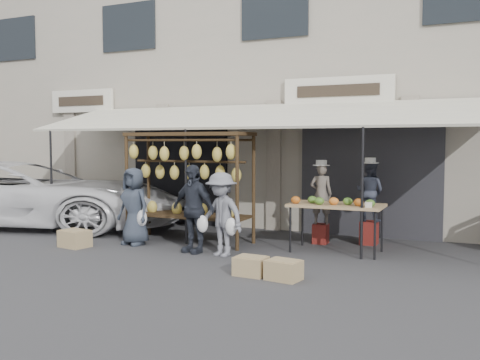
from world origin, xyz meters
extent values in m
plane|color=#2D2D30|center=(0.00, 0.00, 0.00)|extent=(90.00, 90.00, 0.00)
cube|color=gray|center=(0.00, 6.50, 3.50)|extent=(24.00, 6.00, 7.00)
cube|color=#232328|center=(2.20, 3.46, 1.25)|extent=(3.00, 0.10, 2.50)
cube|color=black|center=(-2.50, 3.46, 1.25)|extent=(2.60, 0.10, 2.50)
cube|color=silver|center=(1.50, 3.40, 3.15)|extent=(2.40, 0.10, 0.60)
cube|color=silver|center=(-5.50, 3.40, 3.15)|extent=(2.00, 0.10, 0.60)
cube|color=beige|center=(0.00, 2.30, 2.60)|extent=(10.00, 2.34, 0.63)
cylinder|color=black|center=(-4.50, 1.15, 1.15)|extent=(0.05, 0.05, 2.30)
cylinder|color=black|center=(-1.00, 1.15, 1.15)|extent=(0.05, 0.05, 2.30)
cylinder|color=black|center=(2.50, 1.15, 1.15)|extent=(0.05, 0.05, 2.30)
cylinder|color=black|center=(-2.28, 0.95, 1.10)|extent=(0.07, 0.07, 2.20)
cylinder|color=black|center=(0.22, 0.95, 1.10)|extent=(0.07, 0.07, 2.20)
cylinder|color=black|center=(-2.28, 1.75, 1.10)|extent=(0.07, 0.07, 2.20)
cylinder|color=black|center=(0.22, 1.75, 1.10)|extent=(0.07, 0.07, 2.20)
cube|color=black|center=(-1.03, 1.35, 2.20)|extent=(2.60, 0.90, 0.07)
cylinder|color=black|center=(-1.03, 1.00, 2.08)|extent=(2.50, 0.05, 0.05)
cylinder|color=black|center=(-1.03, 1.70, 2.08)|extent=(2.50, 0.05, 0.05)
cylinder|color=black|center=(-1.03, 1.35, 1.65)|extent=(2.50, 0.05, 0.05)
cube|color=black|center=(-1.03, 1.35, 0.55)|extent=(2.50, 0.80, 0.05)
ellipsoid|color=#D8C152|center=(-2.13, 1.00, 1.84)|extent=(0.20, 0.18, 0.30)
ellipsoid|color=#D8C152|center=(-1.77, 1.15, 1.83)|extent=(0.20, 0.18, 0.30)
ellipsoid|color=#D8C152|center=(-1.40, 1.00, 1.81)|extent=(0.20, 0.18, 0.30)
ellipsoid|color=#D8C152|center=(-1.03, 1.15, 1.82)|extent=(0.20, 0.18, 0.30)
ellipsoid|color=#D8C152|center=(-0.67, 1.00, 1.85)|extent=(0.20, 0.18, 0.30)
ellipsoid|color=#D8C152|center=(-0.30, 1.15, 1.80)|extent=(0.20, 0.18, 0.30)
ellipsoid|color=#D8C152|center=(0.07, 1.00, 1.86)|extent=(0.20, 0.18, 0.30)
ellipsoid|color=#D8C152|center=(-2.08, 1.35, 1.44)|extent=(0.20, 0.18, 0.30)
ellipsoid|color=#D8C152|center=(-1.73, 1.35, 1.42)|extent=(0.20, 0.18, 0.30)
ellipsoid|color=#D8C152|center=(-1.38, 1.35, 1.42)|extent=(0.20, 0.18, 0.30)
ellipsoid|color=#D8C152|center=(-1.03, 1.35, 1.43)|extent=(0.20, 0.18, 0.30)
ellipsoid|color=#D8C152|center=(-0.68, 1.35, 1.44)|extent=(0.20, 0.18, 0.30)
ellipsoid|color=#D8C152|center=(-0.33, 1.35, 1.44)|extent=(0.20, 0.18, 0.30)
ellipsoid|color=#D8C152|center=(0.02, 1.35, 1.40)|extent=(0.20, 0.18, 0.30)
cube|color=tan|center=(1.95, 1.56, 0.88)|extent=(1.70, 0.90, 0.05)
cylinder|color=black|center=(1.18, 1.19, 0.42)|extent=(0.04, 0.04, 0.85)
cylinder|color=black|center=(2.72, 1.19, 0.42)|extent=(0.04, 0.04, 0.85)
cylinder|color=black|center=(1.18, 1.93, 0.42)|extent=(0.04, 0.04, 0.85)
cylinder|color=black|center=(2.72, 1.93, 0.42)|extent=(0.04, 0.04, 0.85)
ellipsoid|color=#B25919|center=(1.25, 1.30, 0.97)|extent=(0.18, 0.14, 0.14)
ellipsoid|color=#477226|center=(1.52, 1.46, 0.97)|extent=(0.18, 0.14, 0.14)
ellipsoid|color=#477226|center=(1.70, 1.29, 0.97)|extent=(0.18, 0.14, 0.14)
ellipsoid|color=orange|center=(1.95, 1.38, 0.97)|extent=(0.18, 0.14, 0.14)
ellipsoid|color=#477226|center=(2.18, 1.46, 0.97)|extent=(0.18, 0.14, 0.14)
ellipsoid|color=#B25919|center=(2.40, 1.37, 0.97)|extent=(0.18, 0.14, 0.14)
ellipsoid|color=#477226|center=(2.61, 1.29, 0.97)|extent=(0.18, 0.14, 0.14)
imported|color=#655C54|center=(1.46, 2.28, 1.00)|extent=(0.50, 0.39, 1.21)
imported|color=#323746|center=(2.37, 2.58, 1.06)|extent=(0.68, 0.60, 1.19)
imported|color=#2D3441|center=(-1.90, 0.65, 0.77)|extent=(0.83, 0.63, 1.53)
imported|color=#262A34|center=(-0.46, 0.48, 0.81)|extent=(1.02, 0.60, 1.63)
imported|color=slate|center=(0.15, 0.40, 0.75)|extent=(1.09, 0.81, 1.50)
cube|color=maroon|center=(1.46, 2.28, 0.20)|extent=(0.32, 0.32, 0.40)
cube|color=maroon|center=(2.37, 2.58, 0.23)|extent=(0.42, 0.42, 0.47)
cube|color=tan|center=(1.19, -0.68, 0.14)|extent=(0.50, 0.39, 0.29)
cube|color=tan|center=(1.74, -0.73, 0.15)|extent=(0.54, 0.44, 0.29)
cube|color=tan|center=(-2.81, -0.03, 0.16)|extent=(0.61, 0.51, 0.33)
imported|color=white|center=(-5.97, 1.46, 1.18)|extent=(6.12, 3.88, 2.36)
camera|label=1|loc=(4.33, -8.10, 2.03)|focal=40.00mm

